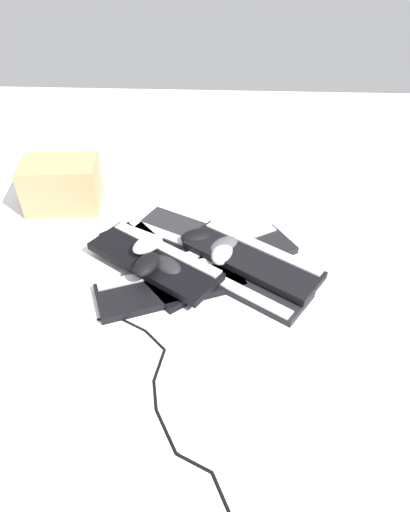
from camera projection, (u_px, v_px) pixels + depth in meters
The scene contains 16 objects.
ground_plane at pixel (195, 276), 1.43m from camera, with size 3.20×3.20×0.00m, color white.
keyboard_0 at pixel (197, 238), 1.55m from camera, with size 0.34×0.46×0.03m.
keyboard_1 at pixel (152, 261), 1.46m from camera, with size 0.44×0.40×0.03m.
keyboard_2 at pixel (170, 286), 1.37m from camera, with size 0.30×0.46×0.03m.
keyboard_3 at pixel (239, 278), 1.40m from camera, with size 0.37×0.45×0.03m.
keyboard_4 at pixel (229, 257), 1.48m from camera, with size 0.36×0.45×0.03m.
keyboard_5 at pixel (253, 259), 1.43m from camera, with size 0.37×0.45×0.03m.
keyboard_6 at pixel (154, 260), 1.42m from camera, with size 0.37×0.45×0.03m.
mouse_0 at pixel (224, 245), 1.47m from camera, with size 0.11×0.07×0.04m, color #4C4C51.
mouse_1 at pixel (147, 265), 1.35m from camera, with size 0.11×0.07×0.04m, color black.
mouse_2 at pixel (222, 254), 1.44m from camera, with size 0.11×0.07×0.04m, color #B7B7BC.
mouse_3 at pixel (167, 266), 1.39m from camera, with size 0.11×0.07×0.04m, color black.
mouse_4 at pixel (148, 244), 1.42m from camera, with size 0.11×0.07×0.04m, color silver.
mouse_5 at pixel (196, 236), 1.50m from camera, with size 0.11×0.07×0.04m, color black.
cable_0 at pixel (167, 401), 1.09m from camera, with size 0.59×0.42×0.01m.
cardboard_box at pixel (62, 185), 1.67m from camera, with size 0.27×0.17×0.18m, color tan.
Camera 1 is at (-1.05, -0.08, 0.97)m, focal length 32.00 mm.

